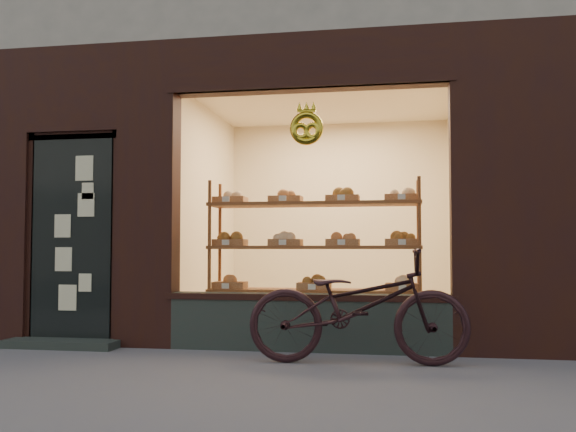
# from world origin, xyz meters

# --- Properties ---
(ground) EXTENTS (90.00, 90.00, 0.00)m
(ground) POSITION_xyz_m (0.00, 0.00, 0.00)
(ground) COLOR #56555F
(display_shelf) EXTENTS (2.20, 0.45, 1.70)m
(display_shelf) POSITION_xyz_m (0.45, 2.55, 0.87)
(display_shelf) COLOR #5A3716
(display_shelf) RESTS_ON ground
(bicycle) EXTENTS (1.91, 0.74, 0.99)m
(bicycle) POSITION_xyz_m (0.97, 1.49, 0.49)
(bicycle) COLOR black
(bicycle) RESTS_ON ground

